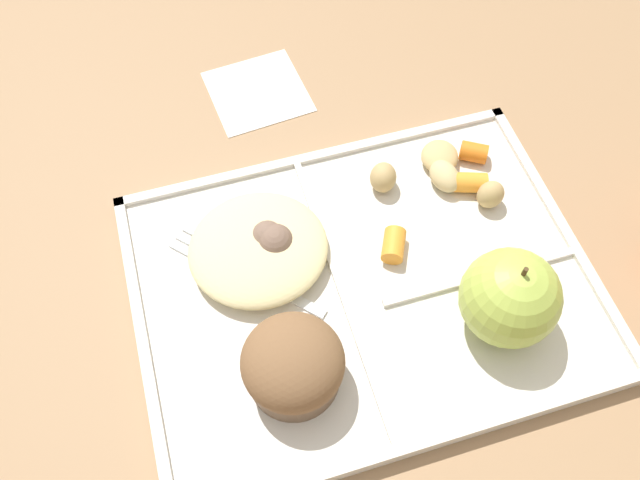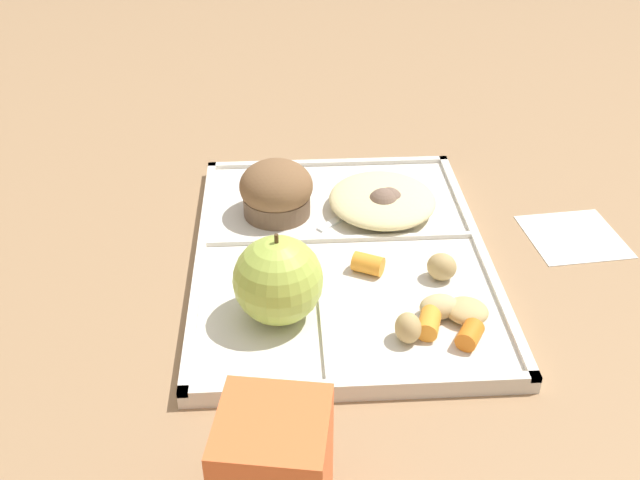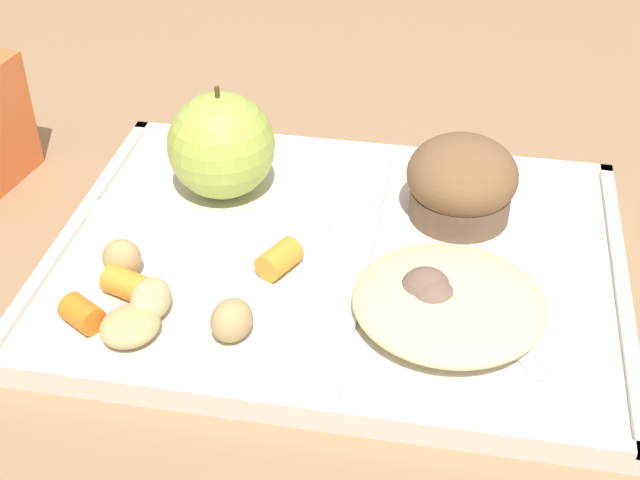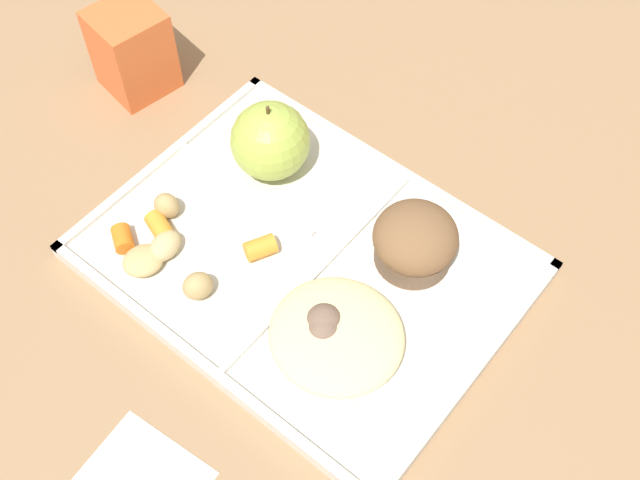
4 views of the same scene
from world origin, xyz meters
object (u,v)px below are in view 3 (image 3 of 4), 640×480
object	(u,v)px
lunch_tray	(336,262)
plastic_fork	(484,314)
green_apple	(221,146)
bran_muffin	(462,182)

from	to	relation	value
lunch_tray	plastic_fork	bearing A→B (deg)	-23.70
lunch_tray	green_apple	size ratio (longest dim) A/B	4.44
bran_muffin	plastic_fork	world-z (taller)	bran_muffin
lunch_tray	green_apple	distance (m)	0.12
bran_muffin	plastic_fork	xyz separation A→B (m)	(0.02, -0.11, -0.03)
lunch_tray	bran_muffin	world-z (taller)	bran_muffin
green_apple	bran_muffin	world-z (taller)	green_apple
green_apple	bran_muffin	distance (m)	0.18
bran_muffin	green_apple	bearing A→B (deg)	-180.00
lunch_tray	bran_muffin	bearing A→B (deg)	38.81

